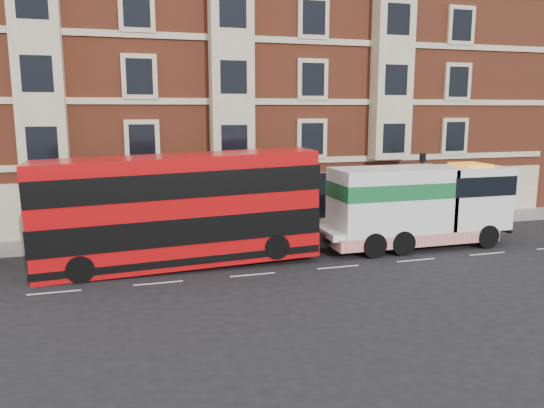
{
  "coord_description": "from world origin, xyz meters",
  "views": [
    {
      "loc": [
        -5.39,
        -21.35,
        7.05
      ],
      "look_at": [
        2.05,
        4.0,
        2.32
      ],
      "focal_mm": 35.0,
      "sensor_mm": 36.0,
      "label": 1
    }
  ],
  "objects": [
    {
      "name": "victorian_terrace",
      "position": [
        0.5,
        15.0,
        10.07
      ],
      "size": [
        45.0,
        12.0,
        20.4
      ],
      "color": "brown",
      "rests_on": "ground"
    },
    {
      "name": "lamp_post_east",
      "position": [
        12.0,
        6.2,
        2.68
      ],
      "size": [
        0.35,
        0.15,
        4.35
      ],
      "color": "black",
      "rests_on": "sidewalk"
    },
    {
      "name": "pedestrian",
      "position": [
        -9.25,
        6.98,
        1.09
      ],
      "size": [
        0.82,
        0.76,
        1.87
      ],
      "primitive_type": "imported",
      "rotation": [
        0.0,
        0.0,
        -0.62
      ],
      "color": "black",
      "rests_on": "sidewalk"
    },
    {
      "name": "lamp_post_west",
      "position": [
        -6.0,
        6.2,
        2.68
      ],
      "size": [
        0.35,
        0.15,
        4.35
      ],
      "color": "black",
      "rests_on": "sidewalk"
    },
    {
      "name": "tow_truck",
      "position": [
        9.23,
        2.26,
        2.21
      ],
      "size": [
        9.99,
        2.95,
        4.16
      ],
      "color": "white",
      "rests_on": "ground"
    },
    {
      "name": "sidewalk",
      "position": [
        0.0,
        7.5,
        0.07
      ],
      "size": [
        90.0,
        3.0,
        0.15
      ],
      "primitive_type": "cube",
      "color": "slate",
      "rests_on": "ground"
    },
    {
      "name": "double_decker_bus",
      "position": [
        -2.84,
        2.26,
        2.68
      ],
      "size": [
        12.48,
        2.86,
        5.05
      ],
      "color": "#BD0A0D",
      "rests_on": "ground"
    },
    {
      "name": "ground",
      "position": [
        0.0,
        0.0,
        0.0
      ],
      "size": [
        120.0,
        120.0,
        0.0
      ],
      "primitive_type": "plane",
      "color": "black",
      "rests_on": "ground"
    }
  ]
}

